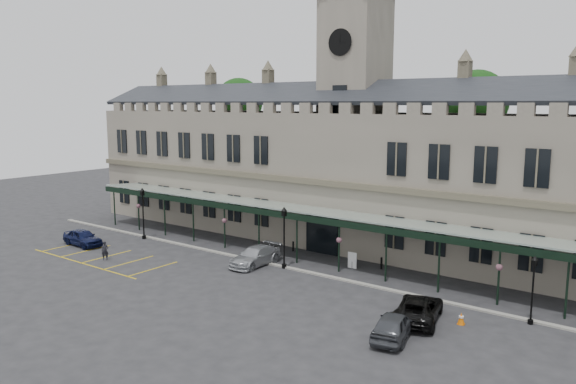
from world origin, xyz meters
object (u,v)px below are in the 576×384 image
Objects in this scene: lamp_post_left at (143,209)px; car_left_a at (83,237)px; station_building at (353,173)px; traffic_cone at (461,319)px; lamp_post_mid at (284,232)px; car_van at (418,309)px; clock_tower at (354,100)px; car_taxi at (255,256)px; sign_board at (352,260)px; person_a at (105,251)px; car_right_a at (394,325)px; lamp_post_right at (533,284)px.

car_left_a is (-2.37, -5.03, -2.19)m from lamp_post_left.
station_building reaches higher than traffic_cone.
station_building reaches higher than lamp_post_mid.
clock_tower is at bearing -61.96° from car_van.
car_left_a reaches higher than traffic_cone.
station_building is 20.11m from lamp_post_left.
lamp_post_left is 0.98× the size of car_taxi.
clock_tower reaches higher than car_van.
lamp_post_left is at bearing 177.18° from car_taxi.
lamp_post_left is at bearing -173.51° from sign_board.
car_van is (12.92, -3.70, -2.19)m from lamp_post_mid.
lamp_post_left is at bearing 175.67° from traffic_cone.
car_taxi is 3.23× the size of person_a.
lamp_post_mid is (0.08, -10.52, -3.55)m from station_building.
car_taxi reaches higher than car_van.
traffic_cone is 0.16× the size of car_right_a.
car_taxi is at bearing -178.80° from lamp_post_right.
lamp_post_left is 5.98m from car_left_a.
car_van is at bearing -16.00° from lamp_post_mid.
person_a is (-10.90, -6.34, 0.05)m from car_taxi.
lamp_post_left reaches higher than car_taxi.
car_taxi is 16.53m from car_right_a.
traffic_cone is (15.21, -2.78, -2.57)m from lamp_post_mid.
lamp_post_left is 29.80m from car_van.
lamp_post_left is 16.61m from lamp_post_mid.
traffic_cone is at bearing -39.12° from person_a.
traffic_cone is 0.14× the size of car_taxi.
lamp_post_right is at bearing -17.14° from sign_board.
car_left_a is 5.93m from person_a.
car_right_a is at bearing -12.61° from lamp_post_left.
lamp_post_left is 0.95× the size of car_van.
station_building is 11.82× the size of car_taxi.
lamp_post_left reaches higher than lamp_post_right.
lamp_post_mid reaches higher than lamp_post_right.
lamp_post_mid is 14.84m from car_right_a.
person_a is at bearing -126.90° from station_building.
lamp_post_mid is at bearing -146.38° from sign_board.
lamp_post_right is 37.83m from car_left_a.
lamp_post_left is at bearing -178.71° from lamp_post_mid.
clock_tower reaches higher than lamp_post_right.
lamp_post_left reaches higher than car_right_a.
lamp_post_left is at bearing -146.41° from clock_tower.
car_van is (-5.55, -3.42, -1.74)m from lamp_post_right.
lamp_post_mid reaches higher than sign_board.
clock_tower is 19.39× the size of sign_board.
lamp_post_mid reaches higher than car_van.
lamp_post_right is at bearing -35.61° from person_a.
station_building is at bearing 77.01° from car_taxi.
lamp_post_right is at bearing -162.55° from car_van.
traffic_cone is 12.46m from sign_board.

